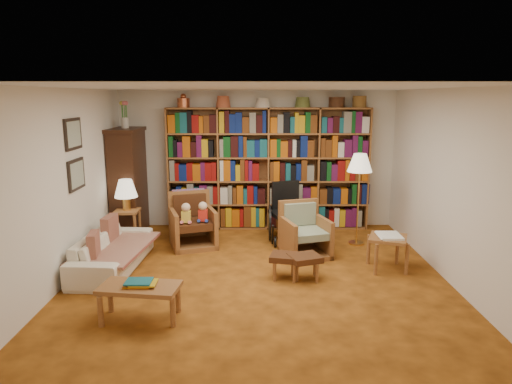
{
  "coord_description": "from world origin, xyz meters",
  "views": [
    {
      "loc": [
        -0.04,
        -5.83,
        2.4
      ],
      "look_at": [
        -0.03,
        0.6,
        1.04
      ],
      "focal_mm": 32.0,
      "sensor_mm": 36.0,
      "label": 1
    }
  ],
  "objects_px": {
    "footstool_b": "(305,260)",
    "coffee_table": "(140,290)",
    "sofa": "(113,251)",
    "side_table_papers": "(388,242)",
    "armchair_sage": "(305,234)",
    "side_table_lamp": "(128,219)",
    "armchair_leather": "(194,223)",
    "floor_lamp": "(360,167)",
    "wheelchair": "(286,214)",
    "footstool_a": "(285,259)"
  },
  "relations": [
    {
      "from": "footstool_a",
      "to": "armchair_sage",
      "type": "bearing_deg",
      "value": 69.41
    },
    {
      "from": "footstool_b",
      "to": "side_table_papers",
      "type": "bearing_deg",
      "value": 16.96
    },
    {
      "from": "coffee_table",
      "to": "sofa",
      "type": "bearing_deg",
      "value": 116.83
    },
    {
      "from": "floor_lamp",
      "to": "side_table_papers",
      "type": "bearing_deg",
      "value": -80.91
    },
    {
      "from": "wheelchair",
      "to": "side_table_papers",
      "type": "bearing_deg",
      "value": -45.55
    },
    {
      "from": "sofa",
      "to": "side_table_lamp",
      "type": "height_order",
      "value": "side_table_lamp"
    },
    {
      "from": "footstool_a",
      "to": "sofa",
      "type": "bearing_deg",
      "value": 171.83
    },
    {
      "from": "floor_lamp",
      "to": "side_table_lamp",
      "type": "bearing_deg",
      "value": 178.72
    },
    {
      "from": "footstool_a",
      "to": "footstool_b",
      "type": "relative_size",
      "value": 0.93
    },
    {
      "from": "armchair_leather",
      "to": "floor_lamp",
      "type": "distance_m",
      "value": 2.84
    },
    {
      "from": "armchair_sage",
      "to": "coffee_table",
      "type": "distance_m",
      "value": 2.92
    },
    {
      "from": "armchair_sage",
      "to": "floor_lamp",
      "type": "xyz_separation_m",
      "value": [
        0.91,
        0.47,
        0.98
      ]
    },
    {
      "from": "side_table_lamp",
      "to": "armchair_sage",
      "type": "height_order",
      "value": "armchair_sage"
    },
    {
      "from": "armchair_leather",
      "to": "floor_lamp",
      "type": "bearing_deg",
      "value": 0.26
    },
    {
      "from": "footstool_b",
      "to": "coffee_table",
      "type": "bearing_deg",
      "value": -150.14
    },
    {
      "from": "armchair_sage",
      "to": "coffee_table",
      "type": "relative_size",
      "value": 0.94
    },
    {
      "from": "side_table_lamp",
      "to": "armchair_leather",
      "type": "distance_m",
      "value": 1.11
    },
    {
      "from": "side_table_lamp",
      "to": "armchair_sage",
      "type": "relative_size",
      "value": 0.66
    },
    {
      "from": "floor_lamp",
      "to": "side_table_papers",
      "type": "relative_size",
      "value": 2.36
    },
    {
      "from": "sofa",
      "to": "side_table_papers",
      "type": "distance_m",
      "value": 3.87
    },
    {
      "from": "wheelchair",
      "to": "coffee_table",
      "type": "xyz_separation_m",
      "value": [
        -1.77,
        -2.82,
        -0.11
      ]
    },
    {
      "from": "sofa",
      "to": "wheelchair",
      "type": "bearing_deg",
      "value": -59.39
    },
    {
      "from": "footstool_b",
      "to": "coffee_table",
      "type": "distance_m",
      "value": 2.2
    },
    {
      "from": "wheelchair",
      "to": "footstool_a",
      "type": "height_order",
      "value": "wheelchair"
    },
    {
      "from": "armchair_leather",
      "to": "wheelchair",
      "type": "xyz_separation_m",
      "value": [
        1.52,
        0.25,
        0.09
      ]
    },
    {
      "from": "floor_lamp",
      "to": "armchair_sage",
      "type": "bearing_deg",
      "value": -152.46
    },
    {
      "from": "armchair_sage",
      "to": "side_table_papers",
      "type": "height_order",
      "value": "armchair_sage"
    },
    {
      "from": "side_table_lamp",
      "to": "coffee_table",
      "type": "height_order",
      "value": "side_table_lamp"
    },
    {
      "from": "wheelchair",
      "to": "footstool_b",
      "type": "xyz_separation_m",
      "value": [
        0.14,
        -1.73,
        -0.17
      ]
    },
    {
      "from": "footstool_b",
      "to": "coffee_table",
      "type": "xyz_separation_m",
      "value": [
        -1.91,
        -1.1,
        0.06
      ]
    },
    {
      "from": "wheelchair",
      "to": "sofa",
      "type": "bearing_deg",
      "value": -152.32
    },
    {
      "from": "armchair_sage",
      "to": "wheelchair",
      "type": "xyz_separation_m",
      "value": [
        -0.25,
        0.71,
        0.14
      ]
    },
    {
      "from": "footstool_a",
      "to": "coffee_table",
      "type": "height_order",
      "value": "coffee_table"
    },
    {
      "from": "armchair_leather",
      "to": "footstool_a",
      "type": "relative_size",
      "value": 2.01
    },
    {
      "from": "floor_lamp",
      "to": "armchair_leather",
      "type": "bearing_deg",
      "value": -179.74
    },
    {
      "from": "armchair_leather",
      "to": "side_table_papers",
      "type": "bearing_deg",
      "value": -21.28
    },
    {
      "from": "sofa",
      "to": "coffee_table",
      "type": "bearing_deg",
      "value": -150.25
    },
    {
      "from": "side_table_lamp",
      "to": "side_table_papers",
      "type": "relative_size",
      "value": 0.88
    },
    {
      "from": "armchair_leather",
      "to": "footstool_b",
      "type": "xyz_separation_m",
      "value": [
        1.66,
        -1.48,
        -0.08
      ]
    },
    {
      "from": "floor_lamp",
      "to": "footstool_a",
      "type": "relative_size",
      "value": 3.31
    },
    {
      "from": "armchair_sage",
      "to": "footstool_b",
      "type": "xyz_separation_m",
      "value": [
        -0.11,
        -1.02,
        -0.04
      ]
    },
    {
      "from": "sofa",
      "to": "footstool_b",
      "type": "xyz_separation_m",
      "value": [
        2.67,
        -0.4,
        0.02
      ]
    },
    {
      "from": "side_table_papers",
      "to": "footstool_b",
      "type": "height_order",
      "value": "side_table_papers"
    },
    {
      "from": "armchair_sage",
      "to": "footstool_b",
      "type": "height_order",
      "value": "armchair_sage"
    },
    {
      "from": "wheelchair",
      "to": "floor_lamp",
      "type": "distance_m",
      "value": 1.45
    },
    {
      "from": "armchair_leather",
      "to": "coffee_table",
      "type": "relative_size",
      "value": 1.01
    },
    {
      "from": "armchair_sage",
      "to": "floor_lamp",
      "type": "bearing_deg",
      "value": 27.54
    },
    {
      "from": "wheelchair",
      "to": "floor_lamp",
      "type": "relative_size",
      "value": 0.66
    },
    {
      "from": "armchair_leather",
      "to": "armchair_sage",
      "type": "distance_m",
      "value": 1.83
    },
    {
      "from": "armchair_sage",
      "to": "footstool_b",
      "type": "distance_m",
      "value": 1.02
    }
  ]
}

